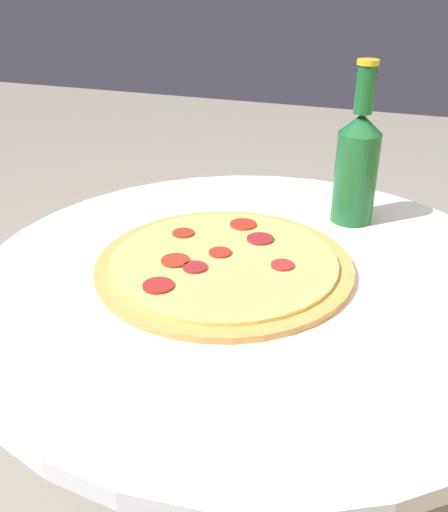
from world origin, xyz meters
name	(u,v)px	position (x,y,z in m)	size (l,w,h in m)	color
table	(252,375)	(0.00, 0.00, 0.49)	(0.82, 0.82, 0.68)	white
pizza	(224,263)	(0.01, -0.05, 0.69)	(0.38, 0.38, 0.02)	#C68E47
beer_bottle	(357,163)	(-0.23, 0.10, 0.79)	(0.07, 0.07, 0.27)	#195628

